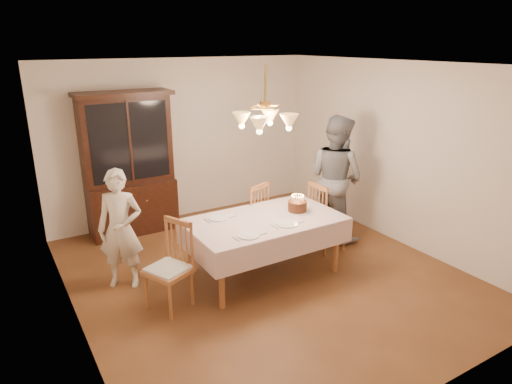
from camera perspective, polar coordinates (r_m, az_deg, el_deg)
ground at (r=5.96m, az=1.01°, el=-10.15°), size 5.00×5.00×0.00m
room_shell at (r=5.39m, az=1.11°, el=4.79°), size 5.00×5.00×5.00m
dining_table at (r=5.67m, az=1.05°, el=-4.07°), size 1.90×1.10×0.76m
china_hutch at (r=7.15m, az=-15.60°, el=3.07°), size 1.38×0.54×2.16m
chair_far_side at (r=6.45m, az=-0.78°, el=-3.49°), size 0.56×0.55×1.00m
chair_left_end at (r=5.16m, az=-10.84°, el=-9.62°), size 0.56×0.57×1.00m
chair_right_end at (r=6.52m, az=8.79°, el=-3.48°), size 0.42×0.44×1.00m
elderly_woman at (r=5.63m, az=-16.58°, el=-4.49°), size 0.64×0.58×1.46m
adult_in_grey at (r=6.83m, az=9.92°, el=1.78°), size 0.86×1.02×1.85m
birthday_cake at (r=5.86m, az=5.19°, el=-1.84°), size 0.30×0.30×0.23m
place_setting_near_left at (r=5.16m, az=-0.79°, el=-5.41°), size 0.39×0.25×0.02m
place_setting_near_right at (r=5.48m, az=4.00°, el=-3.96°), size 0.41×0.26×0.02m
place_setting_far_left at (r=5.67m, az=-4.51°, el=-3.22°), size 0.40×0.26×0.02m
chandelier at (r=5.31m, az=1.14°, el=8.95°), size 0.62×0.62×0.73m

